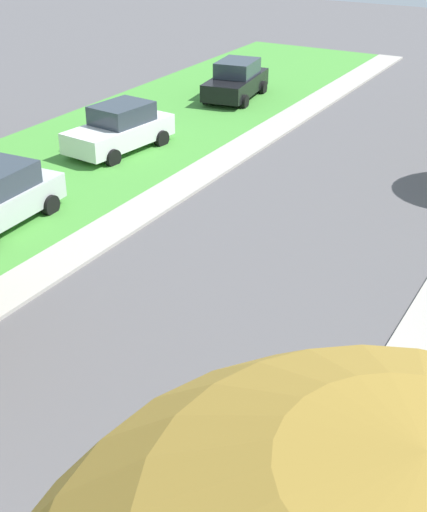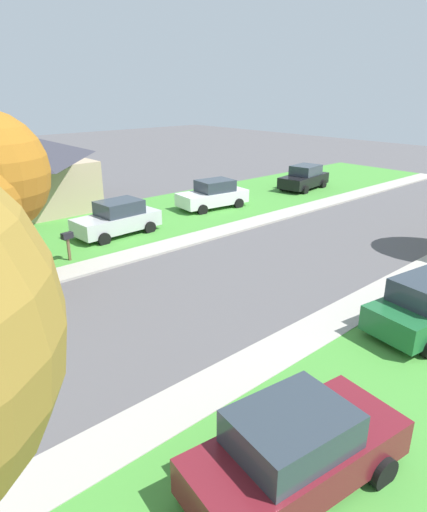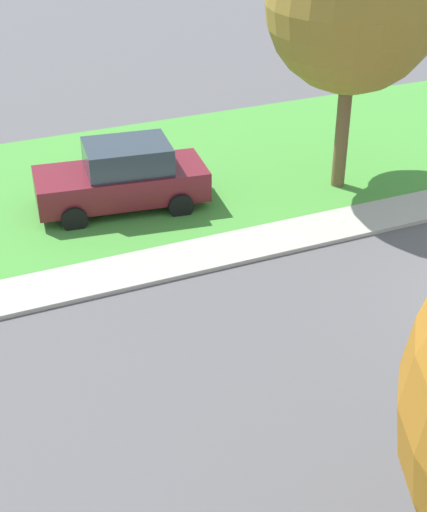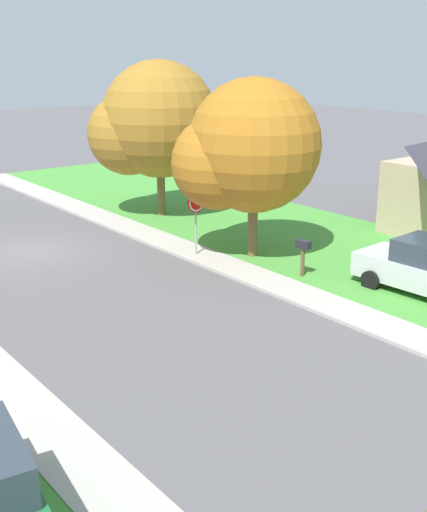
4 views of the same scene
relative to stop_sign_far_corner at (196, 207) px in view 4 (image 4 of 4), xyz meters
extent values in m
plane|color=#565456|center=(4.57, -4.36, -1.89)|extent=(120.00, 120.00, 0.00)
cube|color=#ADA89E|center=(9.27, 7.64, -1.84)|extent=(1.40, 56.00, 0.10)
cube|color=#ADA89E|center=(-0.13, 7.64, -1.84)|extent=(1.40, 56.00, 0.10)
cylinder|color=#9E9EA3|center=(0.00, -0.03, -0.59)|extent=(0.07, 0.07, 2.60)
cylinder|color=red|center=(0.00, 0.02, 0.16)|extent=(0.76, 0.04, 0.76)
cylinder|color=white|center=(0.00, 0.04, 0.16)|extent=(0.67, 0.01, 0.67)
cylinder|color=red|center=(0.00, 0.04, 0.16)|extent=(0.55, 0.01, 0.55)
cube|color=#0F5B84|center=(0.00, -0.03, 0.80)|extent=(0.92, 0.03, 0.16)
cube|color=#0F5B84|center=(0.00, -0.03, 0.61)|extent=(0.03, 0.92, 0.16)
cube|color=silver|center=(-3.19, 7.48, -1.19)|extent=(2.03, 4.39, 0.76)
cylinder|color=black|center=(-2.22, 6.20, -1.57)|extent=(0.27, 0.65, 0.64)
cylinder|color=black|center=(-4.01, 6.10, -1.57)|extent=(0.27, 0.65, 0.64)
cylinder|color=black|center=(10.39, 8.55, -1.57)|extent=(0.33, 0.67, 0.64)
cylinder|color=brown|center=(-1.55, 1.33, -0.67)|extent=(0.36, 0.36, 2.44)
sphere|color=#A2641B|center=(-1.55, 1.33, 2.19)|extent=(4.68, 4.68, 4.68)
sphere|color=#A2641B|center=(-0.49, 0.63, 1.61)|extent=(3.28, 3.28, 3.28)
cylinder|color=brown|center=(-2.45, -5.86, -0.60)|extent=(0.36, 0.36, 2.58)
sphere|color=olive|center=(-2.45, -5.86, 2.47)|extent=(5.09, 5.09, 5.09)
sphere|color=olive|center=(-1.30, -6.63, 1.84)|extent=(3.56, 3.56, 3.56)
cube|color=brown|center=(-1.32, 4.07, -1.36)|extent=(0.10, 0.10, 1.05)
cube|color=black|center=(-1.32, 4.07, -0.71)|extent=(0.31, 0.51, 0.26)
camera|label=1|loc=(11.55, -5.65, 6.93)|focal=49.64mm
camera|label=2|loc=(16.18, -3.24, 5.15)|focal=31.51mm
camera|label=3|loc=(-4.51, 7.01, 6.87)|focal=52.70mm
camera|label=4|loc=(13.66, 18.15, 5.35)|focal=45.55mm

